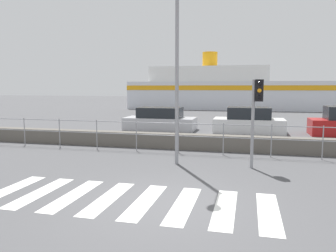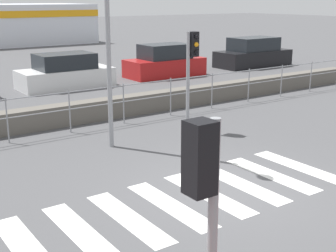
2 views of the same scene
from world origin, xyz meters
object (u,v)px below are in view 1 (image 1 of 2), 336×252
(streetlamp, at_px, (175,43))
(traffic_light_far, at_px, (257,104))
(parked_car_silver, at_px, (160,120))
(parked_car_white, at_px, (249,122))
(ferry_boat, at_px, (229,91))

(streetlamp, bearing_deg, traffic_light_far, 5.06)
(parked_car_silver, xyz_separation_m, parked_car_white, (5.23, -0.00, 0.04))
(parked_car_silver, distance_m, parked_car_white, 5.23)
(streetlamp, xyz_separation_m, parked_car_silver, (-2.87, 8.69, -3.39))
(streetlamp, xyz_separation_m, parked_car_white, (2.36, 8.69, -3.35))
(ferry_boat, height_order, parked_car_silver, ferry_boat)
(ferry_boat, xyz_separation_m, parked_car_white, (2.41, -21.20, -1.50))
(traffic_light_far, height_order, streetlamp, streetlamp)
(traffic_light_far, xyz_separation_m, ferry_boat, (-2.62, 29.67, 0.05))
(streetlamp, relative_size, parked_car_silver, 1.50)
(streetlamp, height_order, ferry_boat, ferry_boat)
(streetlamp, distance_m, parked_car_white, 9.61)
(traffic_light_far, height_order, parked_car_white, traffic_light_far)
(traffic_light_far, bearing_deg, parked_car_silver, 122.73)
(parked_car_white, bearing_deg, streetlamp, -105.18)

